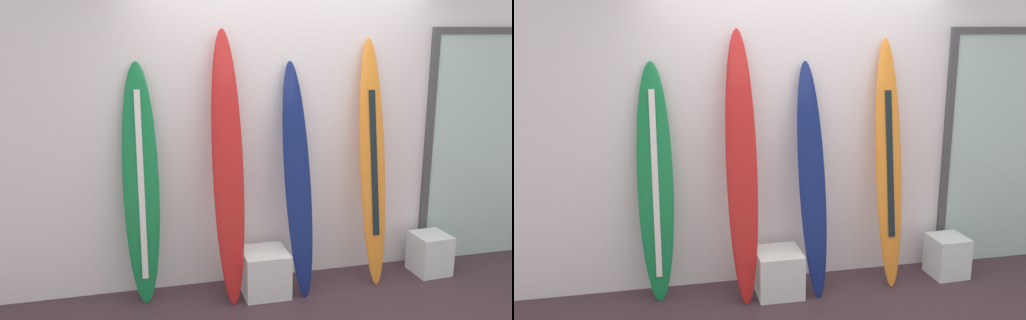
# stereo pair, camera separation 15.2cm
# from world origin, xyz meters

# --- Properties ---
(wall_back) EXTENTS (7.20, 0.20, 2.80)m
(wall_back) POSITION_xyz_m (0.00, 1.30, 1.40)
(wall_back) COLOR white
(wall_back) RESTS_ON ground
(surfboard_emerald) EXTENTS (0.29, 0.28, 1.91)m
(surfboard_emerald) POSITION_xyz_m (-1.22, 1.05, 0.94)
(surfboard_emerald) COLOR #167A3F
(surfboard_emerald) RESTS_ON ground
(surfboard_crimson) EXTENTS (0.25, 0.45, 2.16)m
(surfboard_crimson) POSITION_xyz_m (-0.55, 0.93, 1.07)
(surfboard_crimson) COLOR red
(surfboard_crimson) RESTS_ON ground
(surfboard_navy) EXTENTS (0.25, 0.49, 1.90)m
(surfboard_navy) POSITION_xyz_m (0.03, 0.93, 0.93)
(surfboard_navy) COLOR navy
(surfboard_navy) RESTS_ON ground
(surfboard_sunset) EXTENTS (0.23, 0.43, 2.08)m
(surfboard_sunset) POSITION_xyz_m (0.71, 0.97, 1.03)
(surfboard_sunset) COLOR orange
(surfboard_sunset) RESTS_ON ground
(display_block_left) EXTENTS (0.32, 0.32, 0.36)m
(display_block_left) POSITION_xyz_m (1.29, 0.92, 0.18)
(display_block_left) COLOR white
(display_block_left) RESTS_ON ground
(display_block_center) EXTENTS (0.37, 0.37, 0.37)m
(display_block_center) POSITION_xyz_m (-0.26, 0.89, 0.19)
(display_block_center) COLOR silver
(display_block_center) RESTS_ON ground
(glass_door) EXTENTS (1.15, 0.06, 2.17)m
(glass_door) POSITION_xyz_m (1.90, 1.18, 1.12)
(glass_door) COLOR silver
(glass_door) RESTS_ON ground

